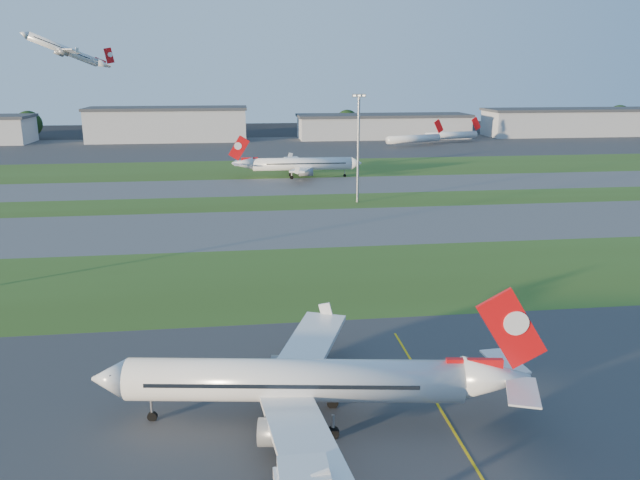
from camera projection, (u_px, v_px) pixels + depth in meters
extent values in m
cube|color=#384F1A|center=(329.00, 278.00, 96.26)|extent=(300.00, 34.00, 0.01)
cube|color=#515154|center=(306.00, 227.00, 127.85)|extent=(300.00, 32.00, 0.01)
cube|color=#384F1A|center=(295.00, 202.00, 151.77)|extent=(300.00, 18.00, 0.01)
cube|color=#515154|center=(288.00, 186.00, 172.83)|extent=(300.00, 26.00, 0.01)
cube|color=#384F1A|center=(280.00, 168.00, 204.42)|extent=(300.00, 40.00, 0.01)
cube|color=#333335|center=(271.00, 147.00, 261.85)|extent=(400.00, 80.00, 0.01)
cylinder|color=silver|center=(294.00, 380.00, 55.73)|extent=(30.23, 8.04, 3.80)
cube|color=#BC0C0E|center=(512.00, 329.00, 54.11)|extent=(6.47, 1.27, 7.57)
cube|color=silver|center=(301.00, 436.00, 48.13)|extent=(5.99, 15.37, 1.54)
cube|color=silver|center=(308.00, 347.00, 63.57)|extent=(9.83, 15.58, 1.54)
cylinder|color=gray|center=(284.00, 432.00, 50.56)|extent=(4.48, 2.88, 2.30)
cylinder|color=gray|center=(292.00, 367.00, 61.76)|extent=(4.48, 2.88, 2.30)
cylinder|color=silver|center=(303.00, 164.00, 185.82)|extent=(29.51, 4.34, 3.73)
cube|color=#BC0C0E|center=(239.00, 148.00, 182.59)|extent=(6.37, 0.48, 7.43)
cube|color=silver|center=(297.00, 162.00, 193.38)|extent=(7.57, 15.33, 1.52)
cube|color=silver|center=(301.00, 170.00, 178.32)|extent=(8.12, 15.36, 1.52)
cylinder|color=gray|center=(303.00, 166.00, 191.75)|extent=(4.17, 2.34, 2.26)
cylinder|color=gray|center=(306.00, 172.00, 180.82)|extent=(4.17, 2.34, 2.26)
cylinder|color=silver|center=(64.00, 50.00, 243.10)|extent=(25.45, 13.78, 3.34)
cube|color=#BC0C0E|center=(106.00, 39.00, 250.31)|extent=(5.34, 2.60, 6.65)
cube|color=silver|center=(69.00, 50.00, 237.86)|extent=(11.24, 12.83, 1.36)
cube|color=silver|center=(63.00, 51.00, 249.46)|extent=(6.19, 13.67, 1.36)
cylinder|color=gray|center=(65.00, 53.00, 239.05)|extent=(4.20, 3.35, 2.02)
cylinder|color=gray|center=(60.00, 54.00, 247.45)|extent=(4.20, 3.35, 2.02)
cylinder|color=silver|center=(413.00, 139.00, 263.34)|extent=(25.54, 11.84, 3.20)
cube|color=#BC0C0E|center=(439.00, 126.00, 267.81)|extent=(4.97, 2.04, 6.16)
cylinder|color=silver|center=(451.00, 135.00, 277.37)|extent=(25.96, 9.71, 3.20)
cube|color=#BC0C0E|center=(476.00, 124.00, 280.82)|extent=(5.08, 1.61, 6.16)
cylinder|color=gray|center=(358.00, 151.00, 148.43)|extent=(0.60, 0.60, 25.00)
cube|color=gray|center=(359.00, 96.00, 145.05)|extent=(3.20, 0.50, 0.80)
cube|color=#FFF2CC|center=(359.00, 96.00, 145.05)|extent=(2.80, 0.70, 0.35)
cube|color=#93949A|center=(168.00, 125.00, 283.19)|extent=(70.00, 22.00, 14.00)
cube|color=#383A3F|center=(167.00, 108.00, 281.20)|extent=(71.40, 23.00, 1.20)
cube|color=#93949A|center=(383.00, 127.00, 296.02)|extent=(80.00, 22.00, 10.00)
cube|color=#383A3F|center=(383.00, 115.00, 294.55)|extent=(81.60, 23.00, 1.20)
cube|color=#93949A|center=(581.00, 123.00, 308.05)|extent=(95.00, 22.00, 12.00)
cube|color=#383A3F|center=(582.00, 110.00, 306.32)|extent=(96.90, 23.00, 1.20)
cylinder|color=black|center=(30.00, 135.00, 290.81)|extent=(1.00, 1.00, 4.40)
sphere|color=black|center=(29.00, 124.00, 289.51)|extent=(12.10, 12.10, 12.10)
cylinder|color=black|center=(225.00, 134.00, 298.16)|extent=(1.00, 1.00, 3.60)
sphere|color=black|center=(224.00, 125.00, 297.10)|extent=(9.90, 9.90, 9.90)
cylinder|color=black|center=(347.00, 131.00, 308.33)|extent=(1.00, 1.00, 4.20)
sphere|color=black|center=(347.00, 122.00, 307.09)|extent=(11.55, 11.55, 11.55)
cylinder|color=black|center=(493.00, 130.00, 315.69)|extent=(1.00, 1.00, 3.80)
sphere|color=black|center=(494.00, 122.00, 314.57)|extent=(10.45, 10.45, 10.45)
cylinder|color=black|center=(618.00, 127.00, 328.03)|extent=(1.00, 1.00, 4.60)
sphere|color=black|center=(619.00, 117.00, 326.67)|extent=(12.65, 12.65, 12.65)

